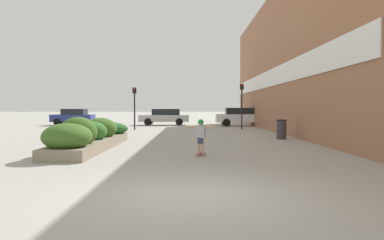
{
  "coord_description": "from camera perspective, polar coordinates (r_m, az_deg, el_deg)",
  "views": [
    {
      "loc": [
        -0.01,
        -7.13,
        1.67
      ],
      "look_at": [
        0.13,
        15.69,
        0.92
      ],
      "focal_mm": 35.0,
      "sensor_mm": 36.0,
      "label": 1
    }
  ],
  "objects": [
    {
      "name": "car_leftmost",
      "position": [
        34.67,
        7.46,
        0.54
      ],
      "size": [
        4.67,
        1.92,
        1.67
      ],
      "rotation": [
        0.0,
        0.0,
        -1.57
      ],
      "color": "silver",
      "rests_on": "ground_plane"
    },
    {
      "name": "skateboard",
      "position": [
        13.03,
        1.34,
        -5.18
      ],
      "size": [
        0.39,
        0.67,
        0.09
      ],
      "rotation": [
        0.0,
        0.0,
        -0.34
      ],
      "color": "maroon",
      "rests_on": "ground_plane"
    },
    {
      "name": "car_rightmost",
      "position": [
        36.28,
        -4.17,
        0.53
      ],
      "size": [
        4.8,
        1.98,
        1.56
      ],
      "rotation": [
        0.0,
        0.0,
        1.57
      ],
      "color": "#BCBCC1",
      "rests_on": "ground_plane"
    },
    {
      "name": "ground_plane",
      "position": [
        7.32,
        -0.29,
        -11.29
      ],
      "size": [
        300.0,
        300.0,
        0.0
      ],
      "primitive_type": "plane",
      "color": "#A3A099"
    },
    {
      "name": "car_center_left",
      "position": [
        37.14,
        17.4,
        0.49
      ],
      "size": [
        4.41,
        2.07,
        1.56
      ],
      "rotation": [
        0.0,
        0.0,
        -1.57
      ],
      "color": "slate",
      "rests_on": "ground_plane"
    },
    {
      "name": "traffic_light_left",
      "position": [
        28.61,
        -8.76,
        2.92
      ],
      "size": [
        0.28,
        0.3,
        3.21
      ],
      "color": "black",
      "rests_on": "ground_plane"
    },
    {
      "name": "traffic_light_right",
      "position": [
        29.43,
        7.6,
        3.29
      ],
      "size": [
        0.28,
        0.3,
        3.54
      ],
      "color": "black",
      "rests_on": "ground_plane"
    },
    {
      "name": "planter_box",
      "position": [
        15.62,
        -15.18,
        -2.31
      ],
      "size": [
        1.71,
        8.26,
        1.34
      ],
      "color": "gray",
      "rests_on": "ground_plane"
    },
    {
      "name": "building_wall_right",
      "position": [
        23.77,
        14.78,
        9.67
      ],
      "size": [
        0.67,
        41.18,
        9.86
      ],
      "color": "#9E6647",
      "rests_on": "ground_plane"
    },
    {
      "name": "car_center_right",
      "position": [
        37.67,
        -17.63,
        0.49
      ],
      "size": [
        3.86,
        2.01,
        1.57
      ],
      "rotation": [
        0.0,
        0.0,
        1.57
      ],
      "color": "navy",
      "rests_on": "ground_plane"
    },
    {
      "name": "skateboarder",
      "position": [
        12.96,
        1.35,
        -1.94
      ],
      "size": [
        1.06,
        0.43,
        1.18
      ],
      "rotation": [
        0.0,
        0.0,
        -0.34
      ],
      "color": "tan",
      "rests_on": "skateboard"
    },
    {
      "name": "trash_bin",
      "position": [
        20.41,
        13.48,
        -1.4
      ],
      "size": [
        0.54,
        0.54,
        1.04
      ],
      "color": "#38383D",
      "rests_on": "ground_plane"
    }
  ]
}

